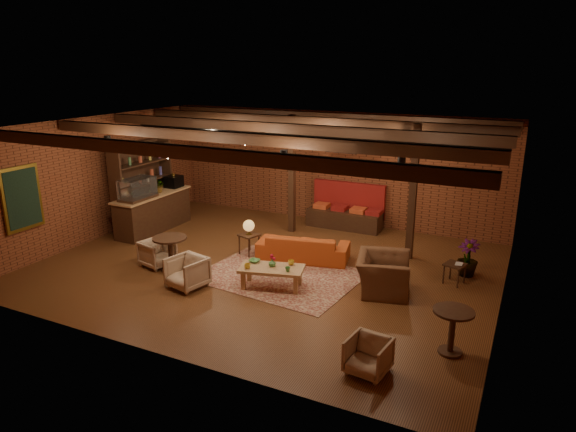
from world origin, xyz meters
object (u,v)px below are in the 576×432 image
at_px(armchair_far, 368,354).
at_px(side_table_book, 455,265).
at_px(armchair_right, 383,268).
at_px(round_table_right, 453,325).
at_px(plant_tall, 472,222).
at_px(armchair_b, 187,271).
at_px(round_table_left, 170,248).
at_px(sofa, 303,247).
at_px(side_table_lamp, 249,228).
at_px(coffee_table, 271,269).
at_px(armchair_a, 157,252).

bearing_deg(armchair_far, side_table_book, 88.16).
relative_size(armchair_right, armchair_far, 1.90).
xyz_separation_m(round_table_right, plant_tall, (-0.20, 3.41, 0.72)).
xyz_separation_m(armchair_b, plant_tall, (5.14, 3.20, 0.86)).
xyz_separation_m(round_table_right, armchair_far, (-1.03, -1.11, -0.20)).
bearing_deg(armchair_b, side_table_book, 41.20).
height_order(round_table_left, round_table_right, round_table_left).
bearing_deg(plant_tall, armchair_far, -100.40).
relative_size(sofa, side_table_lamp, 2.45).
bearing_deg(round_table_right, round_table_left, 172.83).
distance_m(coffee_table, side_table_book, 3.87).
height_order(side_table_book, armchair_far, armchair_far).
relative_size(side_table_lamp, armchair_right, 0.74).
distance_m(armchair_b, armchair_far, 4.51).
relative_size(coffee_table, side_table_lamp, 1.64).
bearing_deg(round_table_left, plant_tall, 23.55).
distance_m(side_table_book, round_table_right, 2.87).
distance_m(round_table_left, armchair_a, 0.49).
relative_size(armchair_b, armchair_right, 0.62).
relative_size(armchair_a, round_table_right, 0.89).
bearing_deg(side_table_lamp, armchair_far, -40.65).
xyz_separation_m(armchair_a, plant_tall, (6.47, 2.54, 0.89)).
height_order(armchair_right, armchair_far, armchair_right).
relative_size(sofa, coffee_table, 1.49).
xyz_separation_m(round_table_left, round_table_right, (6.23, -0.78, -0.03)).
relative_size(armchair_a, armchair_far, 1.09).
distance_m(coffee_table, plant_tall, 4.41).
bearing_deg(sofa, plant_tall, 179.50).
distance_m(side_table_lamp, armchair_b, 2.25).
distance_m(armchair_b, plant_tall, 6.12).
height_order(coffee_table, armchair_a, coffee_table).
bearing_deg(plant_tall, armchair_right, -131.43).
bearing_deg(armchair_b, round_table_right, 11.06).
distance_m(coffee_table, armchair_b, 1.75).
xyz_separation_m(coffee_table, armchair_far, (2.74, -2.08, -0.09)).
xyz_separation_m(side_table_lamp, round_table_right, (5.15, -2.42, -0.16)).
relative_size(round_table_left, armchair_right, 0.67).
bearing_deg(round_table_left, armchair_a, 169.62).
distance_m(armchair_a, plant_tall, 7.01).
distance_m(side_table_book, plant_tall, 1.01).
xyz_separation_m(coffee_table, armchair_b, (-1.57, -0.76, -0.04)).
relative_size(armchair_right, side_table_book, 2.39).
bearing_deg(armchair_far, armchair_a, 168.14).
bearing_deg(plant_tall, sofa, -168.74).
bearing_deg(armchair_far, round_table_left, 167.41).
height_order(armchair_right, side_table_book, armchair_right).
bearing_deg(armchair_a, plant_tall, -55.35).
bearing_deg(side_table_lamp, side_table_book, 4.98).
xyz_separation_m(armchair_right, plant_tall, (1.43, 1.63, 0.71)).
xyz_separation_m(sofa, armchair_a, (-2.84, -1.82, 0.02)).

